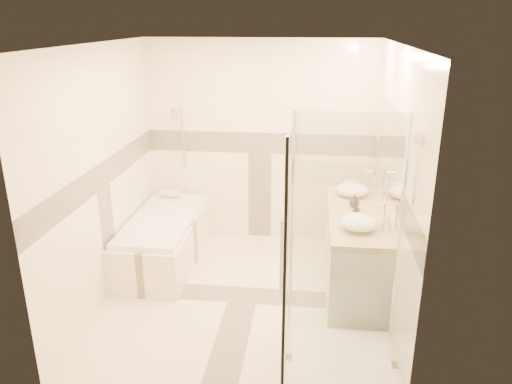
# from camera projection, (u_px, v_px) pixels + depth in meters

# --- Properties ---
(room) EXTENTS (2.82, 3.02, 2.52)m
(room) POSITION_uv_depth(u_px,v_px,m) (248.00, 179.00, 4.76)
(room) COLOR beige
(room) RESTS_ON ground
(bathtub) EXTENTS (0.75, 1.70, 0.56)m
(bathtub) POSITION_uv_depth(u_px,v_px,m) (164.00, 237.00, 5.79)
(bathtub) COLOR #F6E4C5
(bathtub) RESTS_ON ground
(vanity) EXTENTS (0.58, 1.62, 0.85)m
(vanity) POSITION_uv_depth(u_px,v_px,m) (354.00, 251.00, 5.18)
(vanity) COLOR white
(vanity) RESTS_ON ground
(shower_enclosure) EXTENTS (0.96, 0.93, 2.04)m
(shower_enclosure) POSITION_uv_depth(u_px,v_px,m) (329.00, 310.00, 4.00)
(shower_enclosure) COLOR #F6E4C5
(shower_enclosure) RESTS_ON ground
(vessel_sink_near) EXTENTS (0.36, 0.36, 0.14)m
(vessel_sink_near) POSITION_uv_depth(u_px,v_px,m) (352.00, 189.00, 5.51)
(vessel_sink_near) COLOR white
(vessel_sink_near) RESTS_ON vanity
(vessel_sink_far) EXTENTS (0.36, 0.36, 0.14)m
(vessel_sink_far) POSITION_uv_depth(u_px,v_px,m) (359.00, 222.00, 4.63)
(vessel_sink_far) COLOR white
(vessel_sink_far) RESTS_ON vanity
(faucet_near) EXTENTS (0.13, 0.03, 0.31)m
(faucet_near) POSITION_uv_depth(u_px,v_px,m) (373.00, 181.00, 5.45)
(faucet_near) COLOR silver
(faucet_near) RESTS_ON vanity
(faucet_far) EXTENTS (0.11, 0.03, 0.26)m
(faucet_far) POSITION_uv_depth(u_px,v_px,m) (383.00, 215.00, 4.58)
(faucet_far) COLOR silver
(faucet_far) RESTS_ON vanity
(amenity_bottle_a) EXTENTS (0.08, 0.08, 0.14)m
(amenity_bottle_a) POSITION_uv_depth(u_px,v_px,m) (356.00, 211.00, 4.89)
(amenity_bottle_a) COLOR black
(amenity_bottle_a) RESTS_ON vanity
(amenity_bottle_b) EXTENTS (0.12, 0.12, 0.14)m
(amenity_bottle_b) POSITION_uv_depth(u_px,v_px,m) (354.00, 201.00, 5.17)
(amenity_bottle_b) COLOR black
(amenity_bottle_b) RESTS_ON vanity
(folded_towels) EXTENTS (0.17, 0.26, 0.08)m
(folded_towels) POSITION_uv_depth(u_px,v_px,m) (351.00, 186.00, 5.71)
(folded_towels) COLOR white
(folded_towels) RESTS_ON vanity
(rolled_towel) EXTENTS (0.24, 0.11, 0.11)m
(rolled_towel) POSITION_uv_depth(u_px,v_px,m) (170.00, 193.00, 6.31)
(rolled_towel) COLOR white
(rolled_towel) RESTS_ON bathtub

